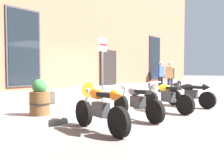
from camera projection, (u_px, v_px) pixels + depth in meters
ground_plane at (122, 112)px, 8.28m from camera, size 140.00×140.00×0.00m
sidewalk at (96, 106)px, 9.04m from camera, size 27.13×2.42×0.16m
lane_stripe at (224, 124)px, 6.26m from camera, size 27.13×0.12×0.01m
motorcycle_orange_sport at (98, 105)px, 5.60m from camera, size 0.75×2.01×1.08m
motorcycle_grey_naked at (136, 102)px, 7.00m from camera, size 0.86×2.07×0.96m
motorcycle_yellow_naked at (166, 97)px, 8.24m from camera, size 0.77×2.07×0.97m
motorcycle_black_sport at (188, 92)px, 9.41m from camera, size 0.62×1.98×0.99m
pedestrian_tan_coat at (170, 76)px, 12.66m from camera, size 0.24×0.59×1.66m
pedestrian_blue_top at (161, 75)px, 14.02m from camera, size 0.65×0.30×1.76m
parking_sign at (102, 62)px, 8.49m from camera, size 0.36×0.07×2.34m
barrel_planter at (40, 99)px, 6.72m from camera, size 0.57×0.57×0.97m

